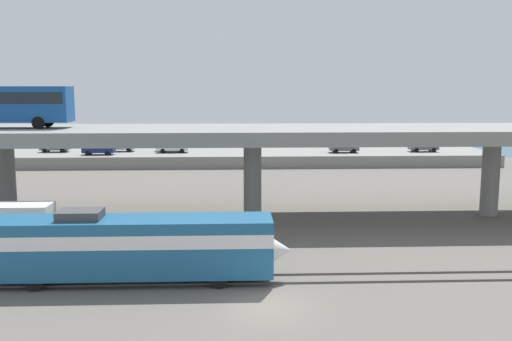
{
  "coord_description": "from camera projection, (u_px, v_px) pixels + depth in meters",
  "views": [
    {
      "loc": [
        -1.68,
        -27.57,
        10.97
      ],
      "look_at": [
        0.41,
        22.91,
        3.58
      ],
      "focal_mm": 40.22,
      "sensor_mm": 36.0,
      "label": 1
    }
  ],
  "objects": [
    {
      "name": "highway_overpass",
      "position": [
        253.0,
        137.0,
        47.69
      ],
      "size": [
        96.0,
        10.78,
        7.62
      ],
      "color": "gray",
      "rests_on": "ground_plane"
    },
    {
      "name": "service_truck_east",
      "position": [
        5.0,
        225.0,
        39.19
      ],
      "size": [
        6.8,
        2.46,
        3.04
      ],
      "rotation": [
        0.0,
        0.0,
        3.14
      ],
      "color": "silver",
      "rests_on": "ground_plane"
    },
    {
      "name": "parked_car_6",
      "position": [
        173.0,
        147.0,
        82.11
      ],
      "size": [
        4.42,
        1.98,
        1.5
      ],
      "color": "silver",
      "rests_on": "pier_parking_lot"
    },
    {
      "name": "rail_strip_near",
      "position": [
        263.0,
        283.0,
        32.13
      ],
      "size": [
        110.0,
        0.12,
        0.12
      ],
      "primitive_type": "cube",
      "color": "#59544C",
      "rests_on": "ground_plane"
    },
    {
      "name": "rail_strip_far",
      "position": [
        262.0,
        275.0,
        33.58
      ],
      "size": [
        110.0,
        0.12,
        0.12
      ],
      "primitive_type": "cube",
      "color": "#59544C",
      "rests_on": "ground_plane"
    },
    {
      "name": "ground_plane",
      "position": [
        267.0,
        306.0,
        28.91
      ],
      "size": [
        260.0,
        260.0,
        0.0
      ],
      "primitive_type": "plane",
      "color": "#605B54"
    },
    {
      "name": "pier_parking_lot",
      "position": [
        244.0,
        157.0,
        83.16
      ],
      "size": [
        71.51,
        11.84,
        1.64
      ],
      "primitive_type": "cube",
      "color": "gray",
      "rests_on": "ground_plane"
    },
    {
      "name": "parked_car_4",
      "position": [
        98.0,
        149.0,
        79.39
      ],
      "size": [
        4.3,
        1.97,
        1.5
      ],
      "color": "navy",
      "rests_on": "pier_parking_lot"
    },
    {
      "name": "harbor_water",
      "position": [
        241.0,
        147.0,
        106.02
      ],
      "size": [
        140.0,
        36.0,
        0.01
      ],
      "primitive_type": "cube",
      "color": "#385B7A",
      "rests_on": "ground_plane"
    },
    {
      "name": "parked_car_1",
      "position": [
        120.0,
        146.0,
        83.44
      ],
      "size": [
        4.13,
        1.93,
        1.5
      ],
      "color": "#B7B7BC",
      "rests_on": "pier_parking_lot"
    },
    {
      "name": "train_locomotive",
      "position": [
        145.0,
        244.0,
        32.27
      ],
      "size": [
        17.06,
        3.04,
        4.18
      ],
      "color": "#1E5984",
      "rests_on": "ground_plane"
    },
    {
      "name": "parked_car_0",
      "position": [
        55.0,
        147.0,
        82.72
      ],
      "size": [
        4.04,
        1.93,
        1.5
      ],
      "color": "#515459",
      "rests_on": "pier_parking_lot"
    },
    {
      "name": "parked_car_2",
      "position": [
        344.0,
        147.0,
        82.01
      ],
      "size": [
        4.12,
        1.98,
        1.5
      ],
      "color": "#515459",
      "rests_on": "pier_parking_lot"
    },
    {
      "name": "parked_car_5",
      "position": [
        423.0,
        146.0,
        83.13
      ],
      "size": [
        4.09,
        1.92,
        1.5
      ],
      "color": "#515459",
      "rests_on": "pier_parking_lot"
    },
    {
      "name": "parked_car_3",
      "position": [
        170.0,
        146.0,
        84.28
      ],
      "size": [
        4.09,
        1.93,
        1.5
      ],
      "color": "#B7B7BC",
      "rests_on": "pier_parking_lot"
    }
  ]
}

